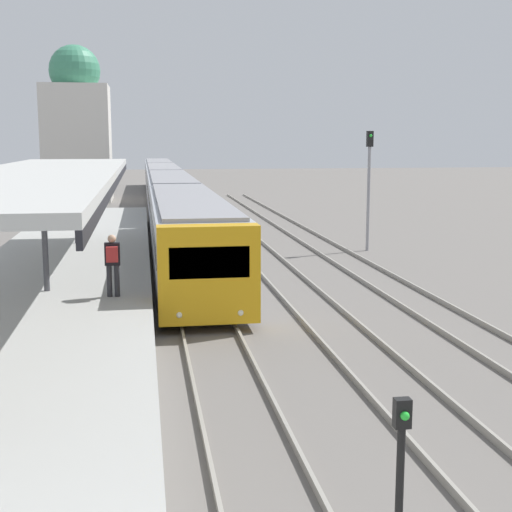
{
  "coord_description": "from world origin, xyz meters",
  "views": [
    {
      "loc": [
        -1.64,
        -4.58,
        5.01
      ],
      "look_at": [
        1.67,
        16.28,
        1.56
      ],
      "focal_mm": 50.0,
      "sensor_mm": 36.0,
      "label": 1
    }
  ],
  "objects": [
    {
      "name": "signal_mast_far",
      "position": [
        8.45,
        26.47,
        3.37
      ],
      "size": [
        0.28,
        0.29,
        5.41
      ],
      "color": "gray",
      "rests_on": "ground_plane"
    },
    {
      "name": "distant_domed_building",
      "position": [
        -6.85,
        56.07,
        5.9
      ],
      "size": [
        5.32,
        5.32,
        12.58
      ],
      "color": "silver",
      "rests_on": "ground_plane"
    },
    {
      "name": "person_on_platform",
      "position": [
        -2.48,
        14.31,
        1.87
      ],
      "size": [
        0.4,
        0.4,
        1.66
      ],
      "color": "#2D2D33",
      "rests_on": "station_platform"
    },
    {
      "name": "train_near",
      "position": [
        0.0,
        45.31,
        1.65
      ],
      "size": [
        2.67,
        63.98,
        2.96
      ],
      "color": "gold",
      "rests_on": "ground_plane"
    },
    {
      "name": "signal_post_near",
      "position": [
        1.34,
        3.08,
        1.22
      ],
      "size": [
        0.2,
        0.21,
        1.99
      ],
      "color": "black",
      "rests_on": "ground_plane"
    },
    {
      "name": "platform_canopy",
      "position": [
        -4.28,
        15.38,
        4.07
      ],
      "size": [
        4.0,
        23.47,
        3.31
      ],
      "color": "beige",
      "rests_on": "station_platform"
    }
  ]
}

